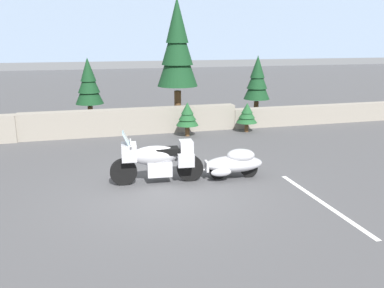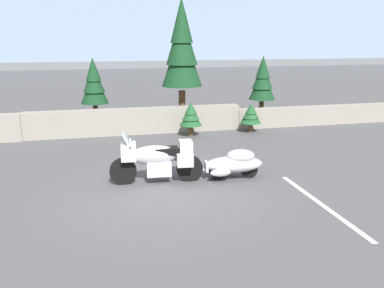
# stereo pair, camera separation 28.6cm
# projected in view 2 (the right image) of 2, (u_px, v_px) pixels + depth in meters

# --- Properties ---
(ground_plane) EXTENTS (80.00, 80.00, 0.00)m
(ground_plane) POSITION_uv_depth(u_px,v_px,m) (164.00, 192.00, 9.48)
(ground_plane) COLOR #4C4C4F
(stone_guard_wall) EXTENTS (24.00, 0.60, 0.96)m
(stone_guard_wall) POSITION_uv_depth(u_px,v_px,m) (110.00, 123.00, 14.92)
(stone_guard_wall) COLOR gray
(stone_guard_wall) RESTS_ON ground
(distant_ridgeline) EXTENTS (240.00, 80.00, 16.00)m
(distant_ridgeline) POSITION_uv_depth(u_px,v_px,m) (97.00, 19.00, 97.88)
(distant_ridgeline) COLOR #7F93AD
(distant_ridgeline) RESTS_ON ground
(touring_motorcycle) EXTENTS (2.31, 0.86, 1.33)m
(touring_motorcycle) POSITION_uv_depth(u_px,v_px,m) (156.00, 158.00, 9.97)
(touring_motorcycle) COLOR black
(touring_motorcycle) RESTS_ON ground
(car_shaped_trailer) EXTENTS (2.22, 0.85, 0.76)m
(car_shaped_trailer) POSITION_uv_depth(u_px,v_px,m) (234.00, 163.00, 10.31)
(car_shaped_trailer) COLOR black
(car_shaped_trailer) RESTS_ON ground
(pine_tree_tall) EXTENTS (1.60, 1.60, 5.04)m
(pine_tree_tall) POSITION_uv_depth(u_px,v_px,m) (182.00, 47.00, 15.76)
(pine_tree_tall) COLOR brown
(pine_tree_tall) RESTS_ON ground
(pine_tree_secondary) EXTENTS (1.13, 1.13, 2.76)m
(pine_tree_secondary) POSITION_uv_depth(u_px,v_px,m) (94.00, 83.00, 16.43)
(pine_tree_secondary) COLOR brown
(pine_tree_secondary) RESTS_ON ground
(pine_tree_far_right) EXTENTS (1.13, 1.13, 2.79)m
(pine_tree_far_right) POSITION_uv_depth(u_px,v_px,m) (262.00, 80.00, 17.45)
(pine_tree_far_right) COLOR brown
(pine_tree_far_right) RESTS_ON ground
(pine_sapling_near) EXTENTS (0.82, 0.82, 1.25)m
(pine_sapling_near) POSITION_uv_depth(u_px,v_px,m) (191.00, 115.00, 14.71)
(pine_sapling_near) COLOR brown
(pine_sapling_near) RESTS_ON ground
(pine_sapling_farther) EXTENTS (0.79, 0.79, 1.12)m
(pine_sapling_farther) POSITION_uv_depth(u_px,v_px,m) (251.00, 114.00, 15.34)
(pine_sapling_farther) COLOR brown
(pine_sapling_farther) RESTS_ON ground
(parking_stripe_marker) EXTENTS (0.12, 3.60, 0.01)m
(parking_stripe_marker) POSITION_uv_depth(u_px,v_px,m) (321.00, 204.00, 8.79)
(parking_stripe_marker) COLOR silver
(parking_stripe_marker) RESTS_ON ground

